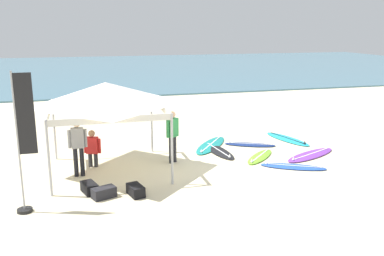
{
  "coord_description": "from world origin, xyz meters",
  "views": [
    {
      "loc": [
        -3.66,
        -12.04,
        4.37
      ],
      "look_at": [
        -0.02,
        1.26,
        1.0
      ],
      "focal_mm": 39.22,
      "sensor_mm": 36.0,
      "label": 1
    }
  ],
  "objects_px": {
    "surfboard_black": "(218,151)",
    "banner_flag": "(24,149)",
    "person_green": "(173,133)",
    "surfboard_lime": "(260,157)",
    "person_grey": "(78,144)",
    "gear_bag_near_tent": "(104,193)",
    "person_red": "(92,147)",
    "canopy_tent": "(106,94)",
    "gear_bag_on_sand": "(89,188)",
    "surfboard_cyan": "(287,139)",
    "gear_bag_by_pole": "(136,190)",
    "surfboard_purple": "(311,155)",
    "surfboard_teal": "(211,145)",
    "surfboard_blue": "(293,167)",
    "surfboard_navy": "(250,144)"
  },
  "relations": [
    {
      "from": "surfboard_teal",
      "to": "surfboard_purple",
      "type": "bearing_deg",
      "value": -35.05
    },
    {
      "from": "surfboard_purple",
      "to": "surfboard_teal",
      "type": "bearing_deg",
      "value": 144.95
    },
    {
      "from": "surfboard_purple",
      "to": "gear_bag_near_tent",
      "type": "height_order",
      "value": "gear_bag_near_tent"
    },
    {
      "from": "person_green",
      "to": "surfboard_lime",
      "type": "bearing_deg",
      "value": -5.65
    },
    {
      "from": "person_grey",
      "to": "canopy_tent",
      "type": "bearing_deg",
      "value": 16.3
    },
    {
      "from": "surfboard_teal",
      "to": "surfboard_cyan",
      "type": "bearing_deg",
      "value": 0.68
    },
    {
      "from": "surfboard_black",
      "to": "banner_flag",
      "type": "height_order",
      "value": "banner_flag"
    },
    {
      "from": "person_red",
      "to": "gear_bag_near_tent",
      "type": "xyz_separation_m",
      "value": [
        0.16,
        -2.62,
        -0.52
      ]
    },
    {
      "from": "canopy_tent",
      "to": "surfboard_lime",
      "type": "bearing_deg",
      "value": -0.43
    },
    {
      "from": "surfboard_blue",
      "to": "person_grey",
      "type": "distance_m",
      "value": 6.67
    },
    {
      "from": "canopy_tent",
      "to": "banner_flag",
      "type": "bearing_deg",
      "value": -130.2
    },
    {
      "from": "surfboard_blue",
      "to": "surfboard_teal",
      "type": "bearing_deg",
      "value": 120.15
    },
    {
      "from": "person_grey",
      "to": "gear_bag_near_tent",
      "type": "bearing_deg",
      "value": -72.35
    },
    {
      "from": "surfboard_teal",
      "to": "person_grey",
      "type": "xyz_separation_m",
      "value": [
        -4.76,
        -2.02,
        0.95
      ]
    },
    {
      "from": "banner_flag",
      "to": "gear_bag_on_sand",
      "type": "xyz_separation_m",
      "value": [
        1.44,
        0.8,
        -1.43
      ]
    },
    {
      "from": "surfboard_black",
      "to": "gear_bag_by_pole",
      "type": "xyz_separation_m",
      "value": [
        -3.39,
        -3.17,
        0.1
      ]
    },
    {
      "from": "surfboard_lime",
      "to": "surfboard_blue",
      "type": "bearing_deg",
      "value": -64.64
    },
    {
      "from": "gear_bag_by_pole",
      "to": "banner_flag",
      "type": "bearing_deg",
      "value": -173.42
    },
    {
      "from": "surfboard_cyan",
      "to": "surfboard_lime",
      "type": "distance_m",
      "value": 2.72
    },
    {
      "from": "surfboard_cyan",
      "to": "person_grey",
      "type": "relative_size",
      "value": 1.41
    },
    {
      "from": "surfboard_cyan",
      "to": "surfboard_black",
      "type": "height_order",
      "value": "same"
    },
    {
      "from": "surfboard_black",
      "to": "surfboard_lime",
      "type": "distance_m",
      "value": 1.53
    },
    {
      "from": "person_red",
      "to": "gear_bag_near_tent",
      "type": "relative_size",
      "value": 2.0
    },
    {
      "from": "surfboard_black",
      "to": "banner_flag",
      "type": "relative_size",
      "value": 0.67
    },
    {
      "from": "person_green",
      "to": "person_red",
      "type": "relative_size",
      "value": 1.43
    },
    {
      "from": "surfboard_teal",
      "to": "banner_flag",
      "type": "distance_m",
      "value": 7.48
    },
    {
      "from": "gear_bag_on_sand",
      "to": "gear_bag_near_tent",
      "type": "bearing_deg",
      "value": -50.98
    },
    {
      "from": "surfboard_cyan",
      "to": "person_grey",
      "type": "height_order",
      "value": "person_grey"
    },
    {
      "from": "surfboard_purple",
      "to": "person_green",
      "type": "bearing_deg",
      "value": 173.18
    },
    {
      "from": "surfboard_cyan",
      "to": "surfboard_lime",
      "type": "xyz_separation_m",
      "value": [
        -2.01,
        -1.84,
        0.0
      ]
    },
    {
      "from": "surfboard_navy",
      "to": "surfboard_purple",
      "type": "distance_m",
      "value": 2.32
    },
    {
      "from": "gear_bag_near_tent",
      "to": "surfboard_lime",
      "type": "bearing_deg",
      "value": 21.22
    },
    {
      "from": "person_grey",
      "to": "person_red",
      "type": "height_order",
      "value": "person_grey"
    },
    {
      "from": "surfboard_black",
      "to": "surfboard_purple",
      "type": "xyz_separation_m",
      "value": [
        2.91,
        -1.3,
        -0.0
      ]
    },
    {
      "from": "surfboard_black",
      "to": "gear_bag_by_pole",
      "type": "bearing_deg",
      "value": -136.95
    },
    {
      "from": "person_red",
      "to": "canopy_tent",
      "type": "bearing_deg",
      "value": -47.21
    },
    {
      "from": "gear_bag_near_tent",
      "to": "gear_bag_on_sand",
      "type": "bearing_deg",
      "value": 129.02
    },
    {
      "from": "canopy_tent",
      "to": "surfboard_purple",
      "type": "xyz_separation_m",
      "value": [
        6.82,
        -0.31,
        -2.35
      ]
    },
    {
      "from": "surfboard_black",
      "to": "gear_bag_on_sand",
      "type": "bearing_deg",
      "value": -149.72
    },
    {
      "from": "canopy_tent",
      "to": "gear_bag_on_sand",
      "type": "bearing_deg",
      "value": -111.47
    },
    {
      "from": "gear_bag_on_sand",
      "to": "gear_bag_by_pole",
      "type": "bearing_deg",
      "value": -23.16
    },
    {
      "from": "surfboard_cyan",
      "to": "person_red",
      "type": "relative_size",
      "value": 2.01
    },
    {
      "from": "gear_bag_on_sand",
      "to": "canopy_tent",
      "type": "bearing_deg",
      "value": 68.53
    },
    {
      "from": "surfboard_cyan",
      "to": "person_grey",
      "type": "distance_m",
      "value": 8.26
    },
    {
      "from": "surfboard_black",
      "to": "person_grey",
      "type": "bearing_deg",
      "value": -165.43
    },
    {
      "from": "surfboard_purple",
      "to": "surfboard_lime",
      "type": "distance_m",
      "value": 1.8
    },
    {
      "from": "person_green",
      "to": "gear_bag_on_sand",
      "type": "distance_m",
      "value": 3.45
    },
    {
      "from": "canopy_tent",
      "to": "person_grey",
      "type": "height_order",
      "value": "canopy_tent"
    },
    {
      "from": "surfboard_lime",
      "to": "person_green",
      "type": "bearing_deg",
      "value": 174.35
    },
    {
      "from": "surfboard_blue",
      "to": "person_grey",
      "type": "bearing_deg",
      "value": 171.23
    }
  ]
}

